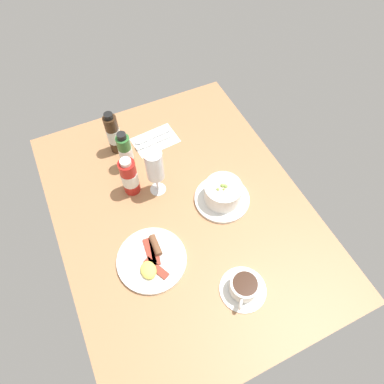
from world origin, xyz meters
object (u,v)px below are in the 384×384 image
(cutlery_setting, at_px, (154,140))
(coffee_cup, at_px, (244,287))
(wine_glass, at_px, (155,167))
(sauce_bottle_green, at_px, (126,152))
(porridge_bowl, at_px, (223,194))
(sauce_bottle_brown, at_px, (113,134))
(breakfast_plate, at_px, (152,260))
(sauce_bottle_red, at_px, (129,177))

(cutlery_setting, height_order, coffee_cup, coffee_cup)
(wine_glass, height_order, sauce_bottle_green, wine_glass)
(cutlery_setting, height_order, wine_glass, wine_glass)
(porridge_bowl, height_order, coffee_cup, porridge_bowl)
(porridge_bowl, height_order, sauce_bottle_brown, sauce_bottle_brown)
(wine_glass, xyz_separation_m, breakfast_plate, (-0.25, 0.12, -0.12))
(porridge_bowl, distance_m, coffee_cup, 0.32)
(porridge_bowl, bearing_deg, breakfast_plate, 109.40)
(sauce_bottle_red, relative_size, breakfast_plate, 0.75)
(wine_glass, bearing_deg, sauce_bottle_brown, 16.53)
(sauce_bottle_brown, xyz_separation_m, sauce_bottle_red, (-0.20, 0.01, -0.01))
(porridge_bowl, bearing_deg, cutlery_setting, 17.81)
(sauce_bottle_red, bearing_deg, porridge_bowl, -123.00)
(porridge_bowl, xyz_separation_m, sauce_bottle_brown, (0.38, 0.26, 0.05))
(sauce_bottle_red, distance_m, breakfast_plate, 0.30)
(wine_glass, bearing_deg, coffee_cup, -167.96)
(breakfast_plate, bearing_deg, sauce_bottle_brown, -5.54)
(sauce_bottle_brown, height_order, sauce_bottle_red, sauce_bottle_brown)
(wine_glass, relative_size, sauce_bottle_brown, 1.08)
(cutlery_setting, distance_m, coffee_cup, 0.67)
(sauce_bottle_brown, distance_m, breakfast_plate, 0.50)
(cutlery_setting, bearing_deg, coffee_cup, -178.06)
(sauce_bottle_green, relative_size, breakfast_plate, 0.78)
(wine_glass, bearing_deg, sauce_bottle_red, 64.74)
(sauce_bottle_brown, bearing_deg, cutlery_setting, -98.10)
(porridge_bowl, xyz_separation_m, sauce_bottle_green, (0.29, 0.25, 0.04))
(wine_glass, height_order, breakfast_plate, wine_glass)
(sauce_bottle_green, xyz_separation_m, breakfast_plate, (-0.39, 0.06, -0.07))
(wine_glass, height_order, sauce_bottle_red, wine_glass)
(porridge_bowl, height_order, sauce_bottle_red, sauce_bottle_red)
(sauce_bottle_green, height_order, sauce_bottle_brown, sauce_bottle_brown)
(coffee_cup, bearing_deg, sauce_bottle_red, 20.12)
(porridge_bowl, relative_size, coffee_cup, 1.36)
(breakfast_plate, bearing_deg, porridge_bowl, -70.60)
(wine_glass, height_order, sauce_bottle_brown, wine_glass)
(wine_glass, relative_size, sauce_bottle_red, 1.21)
(sauce_bottle_red, height_order, breakfast_plate, sauce_bottle_red)
(coffee_cup, xyz_separation_m, breakfast_plate, (0.20, 0.22, -0.02))
(cutlery_setting, bearing_deg, sauce_bottle_red, 139.74)
(porridge_bowl, xyz_separation_m, sauce_bottle_red, (0.18, 0.27, 0.04))
(cutlery_setting, xyz_separation_m, sauce_bottle_green, (-0.07, 0.13, 0.08))
(porridge_bowl, xyz_separation_m, breakfast_plate, (-0.11, 0.31, -0.03))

